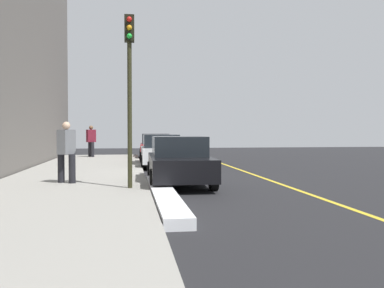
# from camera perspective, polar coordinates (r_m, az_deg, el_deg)

# --- Properties ---
(ground_plane) EXTENTS (56.00, 56.00, 0.00)m
(ground_plane) POSITION_cam_1_polar(r_m,az_deg,el_deg) (14.39, -2.16, -4.98)
(ground_plane) COLOR black
(sidewalk) EXTENTS (28.00, 4.60, 0.15)m
(sidewalk) POSITION_cam_1_polar(r_m,az_deg,el_deg) (14.41, -15.36, -4.73)
(sidewalk) COLOR gray
(sidewalk) RESTS_ON ground
(lane_stripe_centre) EXTENTS (28.00, 0.14, 0.01)m
(lane_stripe_centre) POSITION_cam_1_polar(r_m,az_deg,el_deg) (15.07, 10.07, -4.68)
(lane_stripe_centre) COLOR gold
(lane_stripe_centre) RESTS_ON ground
(snow_bank_curb) EXTENTS (7.01, 0.56, 0.22)m
(snow_bank_curb) POSITION_cam_1_polar(r_m,az_deg,el_deg) (10.73, -3.80, -6.69)
(snow_bank_curb) COLOR white
(snow_bank_curb) RESTS_ON ground
(parked_car_red) EXTENTS (4.61, 2.01, 1.51)m
(parked_car_red) POSITION_cam_1_polar(r_m,az_deg,el_deg) (26.33, -4.87, -0.28)
(parked_car_red) COLOR black
(parked_car_red) RESTS_ON ground
(parked_car_white) EXTENTS (4.58, 1.94, 1.51)m
(parked_car_white) POSITION_cam_1_polar(r_m,az_deg,el_deg) (20.24, -4.15, -0.88)
(parked_car_white) COLOR black
(parked_car_white) RESTS_ON ground
(parked_car_black) EXTENTS (4.46, 1.97, 1.51)m
(parked_car_black) POSITION_cam_1_polar(r_m,az_deg,el_deg) (13.44, -1.73, -2.21)
(parked_car_black) COLOR black
(parked_car_black) RESTS_ON ground
(pedestrian_grey_coat) EXTENTS (0.58, 0.54, 1.81)m
(pedestrian_grey_coat) POSITION_cam_1_polar(r_m,az_deg,el_deg) (13.19, -16.31, -0.80)
(pedestrian_grey_coat) COLOR black
(pedestrian_grey_coat) RESTS_ON sidewalk
(pedestrian_burgundy_coat) EXTENTS (0.57, 0.59, 1.86)m
(pedestrian_burgundy_coat) POSITION_cam_1_polar(r_m,az_deg,el_deg) (26.21, -13.23, 0.51)
(pedestrian_burgundy_coat) COLOR black
(pedestrian_burgundy_coat) RESTS_ON sidewalk
(traffic_light_pole) EXTENTS (0.35, 0.26, 4.61)m
(traffic_light_pole) POSITION_cam_1_polar(r_m,az_deg,el_deg) (11.74, -8.29, 9.39)
(traffic_light_pole) COLOR #2D2D19
(traffic_light_pole) RESTS_ON sidewalk
(rolling_suitcase) EXTENTS (0.34, 0.22, 0.96)m
(rolling_suitcase) POSITION_cam_1_polar(r_m,az_deg,el_deg) (26.65, -13.15, -0.95)
(rolling_suitcase) COLOR #471E19
(rolling_suitcase) RESTS_ON sidewalk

